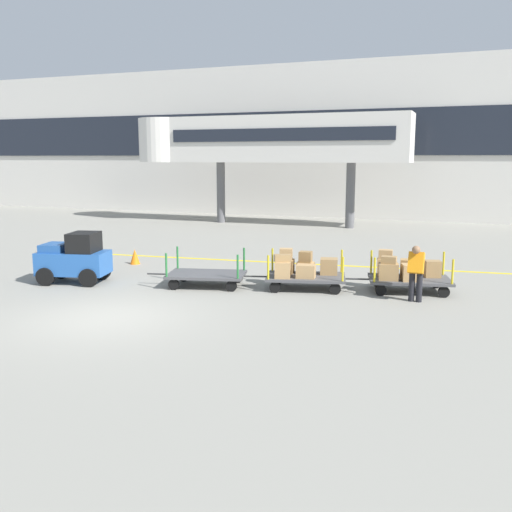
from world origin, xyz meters
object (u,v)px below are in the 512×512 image
Objects in this scene: baggage_tug at (75,259)px; baggage_cart_tail at (405,273)px; baggage_cart_lead at (206,275)px; baggage_cart_middle at (303,270)px; baggage_handler at (416,271)px; safety_cone_near at (135,257)px.

baggage_cart_tail is (9.73, 2.42, -0.19)m from baggage_tug.
baggage_cart_lead is 2.92m from baggage_cart_middle.
baggage_tug is at bearing -166.02° from baggage_cart_tail.
baggage_tug reaches higher than baggage_handler.
baggage_handler is (6.11, 0.26, 0.52)m from baggage_cart_lead.
baggage_cart_middle is at bearing 14.43° from baggage_tug.
baggage_tug is 4.19× the size of safety_cone_near.
baggage_cart_lead is 4.70m from safety_cone_near.
safety_cone_near is at bearing 174.37° from baggage_cart_tail.
baggage_cart_tail is (5.69, 1.42, 0.21)m from baggage_cart_lead.
baggage_handler reaches higher than baggage_cart_middle.
baggage_cart_lead is at bearing -177.58° from baggage_handler.
baggage_tug reaches higher than baggage_cart_tail.
baggage_handler is (10.14, 1.26, 0.11)m from baggage_tug.
baggage_cart_tail reaches higher than baggage_cart_lead.
baggage_cart_middle is at bearing -167.11° from baggage_cart_tail.
baggage_handler reaches higher than safety_cone_near.
baggage_cart_tail is 5.61× the size of safety_cone_near.
baggage_handler reaches higher than baggage_cart_tail.
baggage_cart_tail is at bearing -5.63° from safety_cone_near.
safety_cone_near is (-0.01, 3.38, -0.48)m from baggage_tug.
baggage_cart_tail is 1.27m from baggage_handler.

